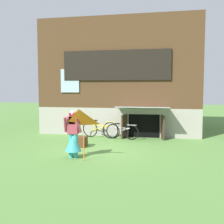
% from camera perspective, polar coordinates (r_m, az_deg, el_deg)
% --- Properties ---
extents(ground_plane, '(60.00, 60.00, 0.00)m').
position_cam_1_polar(ground_plane, '(9.97, -2.42, -7.99)').
color(ground_plane, '#56843D').
extents(log_house, '(7.69, 6.56, 5.54)m').
position_cam_1_polar(log_house, '(15.34, 2.74, 6.95)').
color(log_house, '#9E998E').
rests_on(log_house, ground_plane).
extents(person, '(0.61, 0.52, 1.54)m').
position_cam_1_polar(person, '(8.92, -8.07, -5.33)').
color(person, teal).
rests_on(person, ground_plane).
extents(kite, '(0.81, 0.76, 1.54)m').
position_cam_1_polar(kite, '(8.26, -6.86, -1.95)').
color(kite, orange).
rests_on(kite, ground_plane).
extents(bicycle_silver, '(1.50, 0.36, 0.70)m').
position_cam_1_polar(bicycle_silver, '(12.11, 2.10, -4.04)').
color(bicycle_silver, black).
rests_on(bicycle_silver, ground_plane).
extents(bicycle_yellow, '(1.73, 0.38, 0.80)m').
position_cam_1_polar(bicycle_yellow, '(12.43, -2.49, -3.59)').
color(bicycle_yellow, black).
rests_on(bicycle_yellow, ground_plane).
extents(wooden_crate, '(0.56, 0.48, 0.39)m').
position_cam_1_polar(wooden_crate, '(10.66, -6.85, -6.10)').
color(wooden_crate, '#4C331E').
rests_on(wooden_crate, ground_plane).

